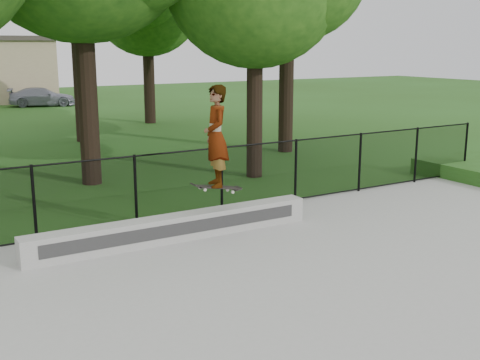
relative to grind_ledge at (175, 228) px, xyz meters
The scene contains 6 objects.
ground 5.01m from the grind_ledge, 70.17° to the right, with size 100.00×100.00×0.00m, color #264F16.
concrete_slab 5.00m from the grind_ledge, 70.17° to the right, with size 14.00×12.00×0.06m, color #9D9E98.
grind_ledge is the anchor object (origin of this frame).
car_c 28.75m from the grind_ledge, 81.71° to the left, with size 1.61×3.64×1.15m, color gray.
skater_airborne 1.89m from the grind_ledge, 16.90° to the right, with size 0.83×0.79×2.07m.
chainlink_fence 2.14m from the grind_ledge, 35.30° to the left, with size 16.06×0.06×1.50m.
Camera 1 is at (-6.26, -5.34, 3.69)m, focal length 45.00 mm.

